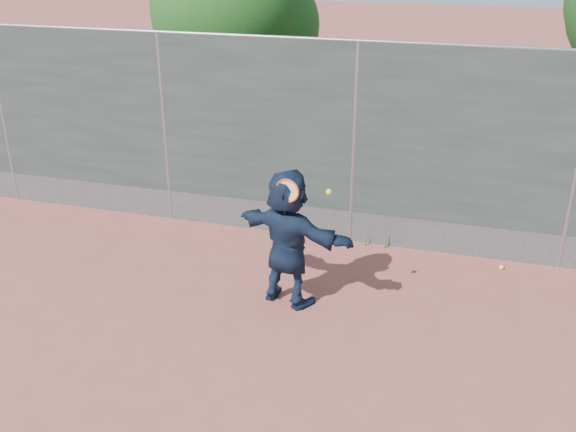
# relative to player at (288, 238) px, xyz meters

# --- Properties ---
(ground) EXTENTS (80.00, 80.00, 0.00)m
(ground) POSITION_rel_player_xyz_m (0.42, -1.55, -0.89)
(ground) COLOR #9E4C42
(ground) RESTS_ON ground
(player) EXTENTS (1.73, 1.02, 1.78)m
(player) POSITION_rel_player_xyz_m (0.00, 0.00, 0.00)
(player) COLOR #16243D
(player) RESTS_ON ground
(ball_ground) EXTENTS (0.07, 0.07, 0.07)m
(ball_ground) POSITION_rel_player_xyz_m (2.65, 1.63, -0.86)
(ball_ground) COLOR #F3F536
(ball_ground) RESTS_ON ground
(fence) EXTENTS (20.00, 0.06, 3.03)m
(fence) POSITION_rel_player_xyz_m (0.42, 1.95, 0.69)
(fence) COLOR #38423D
(fence) RESTS_ON ground
(swing_action) EXTENTS (0.67, 0.13, 0.51)m
(swing_action) POSITION_rel_player_xyz_m (0.10, -0.20, 0.69)
(swing_action) COLOR #E44815
(swing_action) RESTS_ON ground
(tree_left) EXTENTS (3.15, 3.00, 4.53)m
(tree_left) POSITION_rel_player_xyz_m (-2.43, 5.00, 2.05)
(tree_left) COLOR #382314
(tree_left) RESTS_ON ground
(weed_clump) EXTENTS (0.68, 0.07, 0.30)m
(weed_clump) POSITION_rel_player_xyz_m (0.71, 1.83, -0.76)
(weed_clump) COLOR #387226
(weed_clump) RESTS_ON ground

